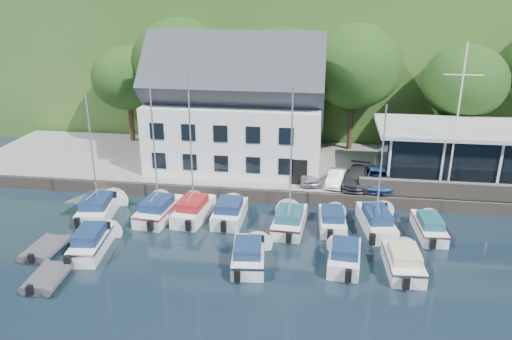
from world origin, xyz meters
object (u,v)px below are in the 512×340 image
object	(u,v)px
boat_r1_1	(155,155)
boat_r2_3	(345,254)
boat_r1_5	(332,218)
boat_r2_2	(249,252)
boat_r1_3	(230,210)
boat_r1_7	(429,225)
boat_r1_2	(191,154)
boat_r2_0	(92,239)
boat_r1_0	(92,153)
car_white	(336,178)
boat_r2_4	(403,259)
car_dgrey	(357,177)
dinghy_0	(45,248)
boat_r1_6	(381,163)
dinghy_1	(47,276)
club_pavilion	(461,152)
car_silver	(307,175)
harbor_building	(236,114)
flagpole	(457,121)
car_blue	(377,177)
boat_r1_4	(291,167)

from	to	relation	value
boat_r1_1	boat_r2_3	distance (m)	14.10
boat_r1_5	boat_r2_2	xyz separation A→B (m)	(-4.83, -5.42, 0.04)
boat_r1_3	boat_r1_7	size ratio (longest dim) A/B	0.96
boat_r1_2	boat_r2_0	bearing A→B (deg)	-125.90
boat_r1_0	boat_r1_1	distance (m)	4.31
car_white	boat_r2_4	bearing A→B (deg)	-59.76
car_white	boat_r1_3	world-z (taller)	car_white
boat_r1_0	boat_r1_7	distance (m)	22.92
boat_r1_2	boat_r2_3	bearing A→B (deg)	-19.26
car_dgrey	boat_r2_3	size ratio (longest dim) A/B	0.81
car_white	dinghy_0	distance (m)	20.92
boat_r1_1	boat_r1_6	xyz separation A→B (m)	(14.92, 0.35, 0.03)
boat_r1_1	boat_r1_2	distance (m)	2.46
boat_r1_3	boat_r1_7	bearing A→B (deg)	-0.59
boat_r2_3	boat_r1_2	bearing A→B (deg)	158.57
dinghy_0	dinghy_1	bearing A→B (deg)	-56.86
boat_r1_1	boat_r2_2	distance (m)	9.73
boat_r1_7	dinghy_0	distance (m)	24.22
club_pavilion	car_dgrey	world-z (taller)	club_pavilion
club_pavilion	car_silver	bearing A→B (deg)	-166.56
boat_r1_7	dinghy_1	size ratio (longest dim) A/B	1.87
car_white	boat_r1_7	bearing A→B (deg)	-32.19
boat_r2_2	harbor_building	bearing A→B (deg)	96.20
car_white	dinghy_0	size ratio (longest dim) A/B	1.04
harbor_building	car_dgrey	size ratio (longest dim) A/B	3.29
boat_r1_1	dinghy_0	world-z (taller)	boat_r1_1
boat_r1_7	boat_r2_2	size ratio (longest dim) A/B	1.00
flagpole	boat_r2_3	xyz separation A→B (m)	(-7.67, -9.88, -5.64)
boat_r1_3	boat_r2_3	distance (m)	9.17
flagpole	boat_r1_5	size ratio (longest dim) A/B	1.94
car_white	car_dgrey	distance (m)	1.54
car_silver	boat_r2_3	xyz separation A→B (m)	(2.68, -10.48, -0.83)
flagpole	boat_r1_3	xyz separation A→B (m)	(-15.41, -4.94, -5.61)
flagpole	boat_r1_6	world-z (taller)	flagpole
car_blue	dinghy_1	distance (m)	23.76
car_dgrey	car_blue	distance (m)	1.54
car_silver	boat_r1_0	bearing A→B (deg)	-169.41
flagpole	boat_r2_0	size ratio (longest dim) A/B	1.67
car_silver	flagpole	bearing A→B (deg)	-15.95
car_blue	boat_r2_0	xyz separation A→B (m)	(-17.86, -10.86, -0.92)
car_blue	boat_r1_4	world-z (taller)	boat_r1_4
dinghy_1	club_pavilion	bearing A→B (deg)	30.71
boat_r1_4	dinghy_1	size ratio (longest dim) A/B	2.75
boat_r2_0	boat_r1_1	bearing A→B (deg)	57.19
boat_r2_0	dinghy_1	size ratio (longest dim) A/B	2.03
boat_r1_4	car_silver	bearing A→B (deg)	85.56
club_pavilion	boat_r2_4	size ratio (longest dim) A/B	2.29
dinghy_0	club_pavilion	bearing A→B (deg)	29.30
car_white	dinghy_1	size ratio (longest dim) A/B	1.06
car_silver	boat_r2_0	bearing A→B (deg)	-151.54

